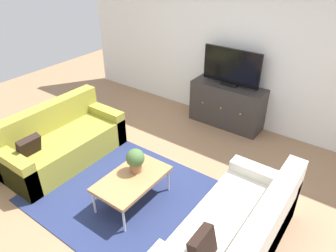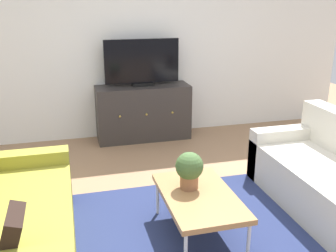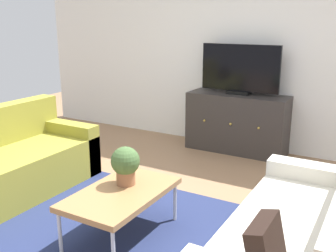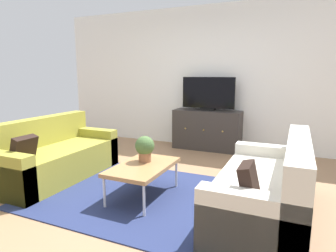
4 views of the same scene
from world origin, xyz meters
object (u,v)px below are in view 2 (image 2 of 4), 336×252
Objects in this scene: potted_plant at (189,169)px; tv_console at (143,112)px; coffee_table at (199,198)px; couch_left_side at (5,228)px; flat_screen_tv at (142,63)px.

potted_plant is 2.32m from tv_console.
tv_console is (0.04, 2.44, 0.01)m from coffee_table.
coffee_table is 2.44m from tv_console.
tv_console is at bearing 87.88° from potted_plant.
couch_left_side is at bearing -177.64° from potted_plant.
coffee_table is (1.48, -0.07, 0.08)m from couch_left_side.
potted_plant is 2.39m from flat_screen_tv.
potted_plant is at bearing 110.62° from coffee_table.
coffee_table is 2.56m from flat_screen_tv.
potted_plant is 0.31× the size of flat_screen_tv.
flat_screen_tv is (-0.00, 0.02, 0.68)m from tv_console.
couch_left_side reaches higher than potted_plant.
flat_screen_tv is at bearing 57.70° from couch_left_side.
flat_screen_tv is (1.51, 2.39, 0.78)m from couch_left_side.
tv_console is at bearing 57.48° from couch_left_side.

